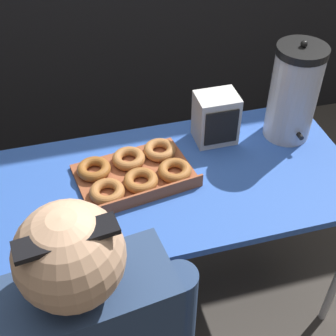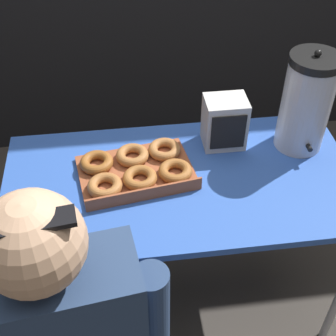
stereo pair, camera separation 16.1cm
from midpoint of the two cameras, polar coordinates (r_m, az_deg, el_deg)
ground_plane at (r=2.23m, az=3.38°, el=-15.25°), size 12.00×12.00×0.00m
folding_table at (r=1.70m, az=4.28°, el=-2.86°), size 1.26×0.65×0.73m
donut_box at (r=1.66m, az=-1.14°, el=-0.28°), size 0.44×0.33×0.05m
coffee_urn at (r=1.79m, az=19.04°, el=7.42°), size 0.18×0.21×0.40m
cell_phone at (r=1.53m, az=-11.77°, el=-7.16°), size 0.13×0.15×0.01m
space_heater at (r=1.77m, az=9.52°, el=5.40°), size 0.15×0.13×0.20m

